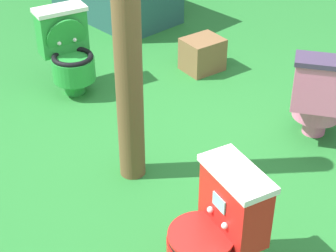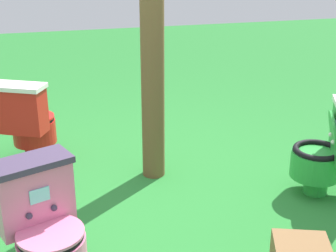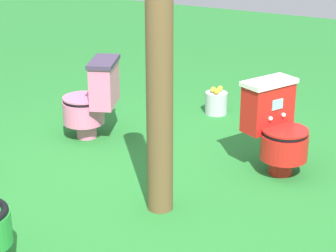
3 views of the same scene
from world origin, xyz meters
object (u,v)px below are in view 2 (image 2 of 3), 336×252
toilet_green (330,149)px  toilet_pink (44,226)px  toilet_red (28,121)px  wooden_post (153,74)px

toilet_green → toilet_pink: (2.07, 0.51, -0.00)m
toilet_red → wooden_post: 1.19m
toilet_green → wooden_post: wooden_post is taller
toilet_pink → wooden_post: bearing=-148.5°
wooden_post → toilet_green: bearing=151.5°
toilet_pink → wooden_post: wooden_post is taller
toilet_red → toilet_pink: 1.67m
toilet_green → wooden_post: size_ratio=0.43×
toilet_red → toilet_green: bearing=-1.6°
toilet_pink → wooden_post: 1.53m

